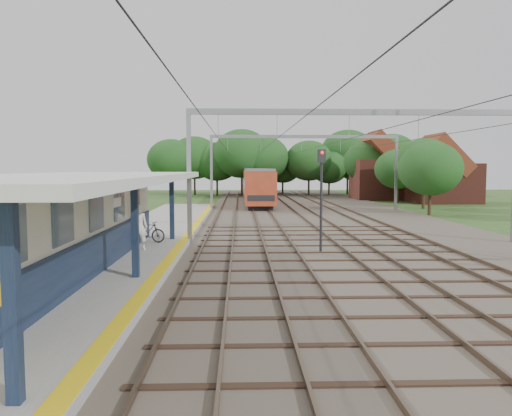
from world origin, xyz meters
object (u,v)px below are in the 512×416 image
object	(u,v)px
bicycle	(148,232)
train	(255,183)
person	(139,227)
signal_post	(321,186)

from	to	relation	value
bicycle	train	xyz separation A→B (m)	(6.43, 38.33, 1.25)
person	train	xyz separation A→B (m)	(6.42, 40.47, 0.76)
person	train	bearing A→B (deg)	-101.92
train	signal_post	distance (m)	39.95
signal_post	bicycle	bearing A→B (deg)	155.09
bicycle	signal_post	size ratio (longest dim) A/B	0.37
person	signal_post	xyz separation A→B (m)	(8.27, 0.58, 1.81)
person	train	world-z (taller)	train
bicycle	train	size ratio (longest dim) A/B	0.05
bicycle	train	world-z (taller)	train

